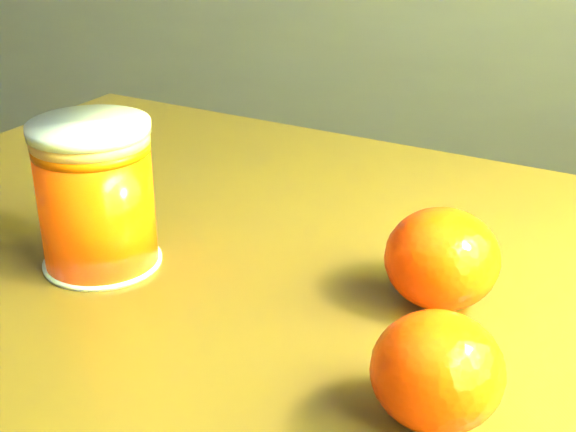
% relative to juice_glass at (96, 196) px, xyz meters
% --- Properties ---
extents(kitchen_counter, '(3.15, 0.60, 0.90)m').
position_rel_juice_glass_xyz_m(kitchen_counter, '(-0.85, 1.24, -0.31)').
color(kitchen_counter, '#46474B').
rests_on(kitchen_counter, ground).
extents(juice_glass, '(0.08, 0.08, 0.10)m').
position_rel_juice_glass_xyz_m(juice_glass, '(0.00, 0.00, 0.00)').
color(juice_glass, '#FF4605').
rests_on(juice_glass, table).
extents(orange_front, '(0.08, 0.08, 0.06)m').
position_rel_juice_glass_xyz_m(orange_front, '(0.24, -0.10, -0.02)').
color(orange_front, '#FF3C05').
rests_on(orange_front, table).
extents(orange_back, '(0.09, 0.09, 0.06)m').
position_rel_juice_glass_xyz_m(orange_back, '(0.23, 0.02, -0.02)').
color(orange_back, '#FF3C05').
rests_on(orange_back, table).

